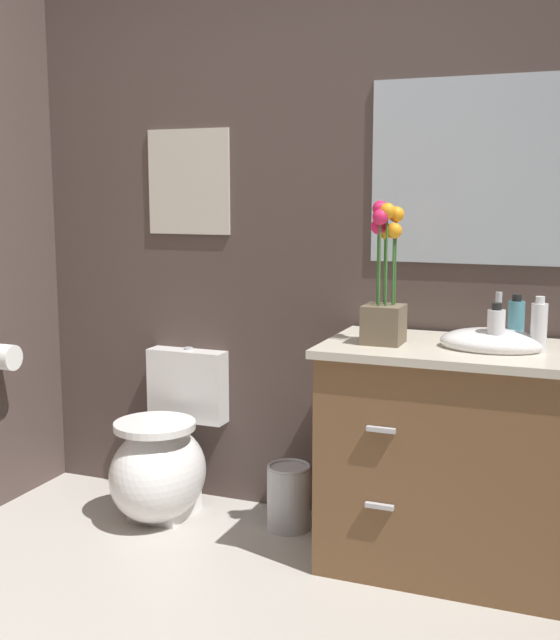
{
  "coord_description": "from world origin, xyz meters",
  "views": [
    {
      "loc": [
        1.13,
        -1.46,
        1.37
      ],
      "look_at": [
        0.02,
        1.33,
        0.89
      ],
      "focal_mm": 45.14,
      "sensor_mm": 36.0,
      "label": 1
    }
  ],
  "objects_px": {
    "soap_bottle": "(496,329)",
    "lotion_bottle": "(539,327)",
    "wall_mirror": "(476,171)",
    "trash_bin": "(290,496)",
    "toilet_paper_roll": "(4,357)",
    "vanity_cabinet": "(454,455)",
    "toilet": "(164,460)",
    "wall_poster": "(189,182)",
    "hand_wash_bottle": "(516,323)",
    "flower_vase": "(384,291)"
  },
  "relations": [
    {
      "from": "soap_bottle",
      "to": "lotion_bottle",
      "type": "height_order",
      "value": "lotion_bottle"
    },
    {
      "from": "soap_bottle",
      "to": "wall_mirror",
      "type": "bearing_deg",
      "value": 111.92
    },
    {
      "from": "trash_bin",
      "to": "toilet_paper_roll",
      "type": "xyz_separation_m",
      "value": [
        -1.2,
        -0.26,
        0.54
      ]
    },
    {
      "from": "vanity_cabinet",
      "to": "trash_bin",
      "type": "distance_m",
      "value": 0.74
    },
    {
      "from": "toilet",
      "to": "wall_poster",
      "type": "distance_m",
      "value": 1.2
    },
    {
      "from": "vanity_cabinet",
      "to": "trash_bin",
      "type": "xyz_separation_m",
      "value": [
        -0.68,
        0.09,
        -0.29
      ]
    },
    {
      "from": "hand_wash_bottle",
      "to": "wall_poster",
      "type": "height_order",
      "value": "wall_poster"
    },
    {
      "from": "vanity_cabinet",
      "to": "wall_poster",
      "type": "bearing_deg",
      "value": 166.5
    },
    {
      "from": "toilet",
      "to": "toilet_paper_roll",
      "type": "height_order",
      "value": "toilet_paper_roll"
    },
    {
      "from": "wall_mirror",
      "to": "soap_bottle",
      "type": "bearing_deg",
      "value": -68.08
    },
    {
      "from": "vanity_cabinet",
      "to": "toilet_paper_roll",
      "type": "xyz_separation_m",
      "value": [
        -1.88,
        -0.17,
        0.25
      ]
    },
    {
      "from": "lotion_bottle",
      "to": "trash_bin",
      "type": "xyz_separation_m",
      "value": [
        -0.95,
        0.11,
        -0.78
      ]
    },
    {
      "from": "toilet",
      "to": "vanity_cabinet",
      "type": "distance_m",
      "value": 1.24
    },
    {
      "from": "toilet",
      "to": "wall_poster",
      "type": "relative_size",
      "value": 1.53
    },
    {
      "from": "toilet_paper_roll",
      "to": "lotion_bottle",
      "type": "bearing_deg",
      "value": 4.22
    },
    {
      "from": "vanity_cabinet",
      "to": "wall_mirror",
      "type": "height_order",
      "value": "wall_mirror"
    },
    {
      "from": "soap_bottle",
      "to": "toilet_paper_roll",
      "type": "distance_m",
      "value": 2.03
    },
    {
      "from": "toilet",
      "to": "hand_wash_bottle",
      "type": "relative_size",
      "value": 3.69
    },
    {
      "from": "vanity_cabinet",
      "to": "lotion_bottle",
      "type": "distance_m",
      "value": 0.56
    },
    {
      "from": "soap_bottle",
      "to": "trash_bin",
      "type": "distance_m",
      "value": 1.13
    },
    {
      "from": "lotion_bottle",
      "to": "hand_wash_bottle",
      "type": "distance_m",
      "value": 0.11
    },
    {
      "from": "toilet",
      "to": "lotion_bottle",
      "type": "xyz_separation_m",
      "value": [
        1.5,
        -0.04,
        0.68
      ]
    },
    {
      "from": "lotion_bottle",
      "to": "wall_poster",
      "type": "height_order",
      "value": "wall_poster"
    },
    {
      "from": "hand_wash_bottle",
      "to": "trash_bin",
      "type": "distance_m",
      "value": 1.17
    },
    {
      "from": "soap_bottle",
      "to": "wall_mirror",
      "type": "relative_size",
      "value": 0.21
    },
    {
      "from": "flower_vase",
      "to": "wall_poster",
      "type": "height_order",
      "value": "wall_poster"
    },
    {
      "from": "hand_wash_bottle",
      "to": "wall_poster",
      "type": "bearing_deg",
      "value": 170.57
    },
    {
      "from": "flower_vase",
      "to": "wall_mirror",
      "type": "distance_m",
      "value": 0.61
    },
    {
      "from": "toilet_paper_roll",
      "to": "wall_poster",
      "type": "bearing_deg",
      "value": 35.49
    },
    {
      "from": "flower_vase",
      "to": "trash_bin",
      "type": "bearing_deg",
      "value": 160.73
    },
    {
      "from": "vanity_cabinet",
      "to": "hand_wash_bottle",
      "type": "relative_size",
      "value": 5.42
    },
    {
      "from": "wall_poster",
      "to": "lotion_bottle",
      "type": "bearing_deg",
      "value": -11.54
    },
    {
      "from": "flower_vase",
      "to": "wall_poster",
      "type": "bearing_deg",
      "value": 160.34
    },
    {
      "from": "soap_bottle",
      "to": "lotion_bottle",
      "type": "distance_m",
      "value": 0.14
    },
    {
      "from": "toilet",
      "to": "hand_wash_bottle",
      "type": "distance_m",
      "value": 1.57
    },
    {
      "from": "vanity_cabinet",
      "to": "lotion_bottle",
      "type": "height_order",
      "value": "lotion_bottle"
    },
    {
      "from": "wall_poster",
      "to": "toilet_paper_roll",
      "type": "height_order",
      "value": "wall_poster"
    },
    {
      "from": "flower_vase",
      "to": "trash_bin",
      "type": "xyz_separation_m",
      "value": [
        -0.42,
        0.15,
        -0.88
      ]
    },
    {
      "from": "trash_bin",
      "to": "wall_poster",
      "type": "relative_size",
      "value": 0.6
    },
    {
      "from": "vanity_cabinet",
      "to": "hand_wash_bottle",
      "type": "height_order",
      "value": "hand_wash_bottle"
    },
    {
      "from": "toilet",
      "to": "wall_mirror",
      "type": "relative_size",
      "value": 0.86
    },
    {
      "from": "toilet",
      "to": "vanity_cabinet",
      "type": "relative_size",
      "value": 0.68
    },
    {
      "from": "wall_mirror",
      "to": "hand_wash_bottle",
      "type": "bearing_deg",
      "value": -50.57
    },
    {
      "from": "hand_wash_bottle",
      "to": "lotion_bottle",
      "type": "bearing_deg",
      "value": -40.61
    },
    {
      "from": "hand_wash_bottle",
      "to": "trash_bin",
      "type": "height_order",
      "value": "hand_wash_bottle"
    },
    {
      "from": "soap_bottle",
      "to": "hand_wash_bottle",
      "type": "distance_m",
      "value": 0.12
    },
    {
      "from": "flower_vase",
      "to": "lotion_bottle",
      "type": "bearing_deg",
      "value": 4.31
    },
    {
      "from": "wall_poster",
      "to": "wall_mirror",
      "type": "distance_m",
      "value": 1.22
    },
    {
      "from": "flower_vase",
      "to": "lotion_bottle",
      "type": "relative_size",
      "value": 2.66
    },
    {
      "from": "flower_vase",
      "to": "hand_wash_bottle",
      "type": "relative_size",
      "value": 2.74
    }
  ]
}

